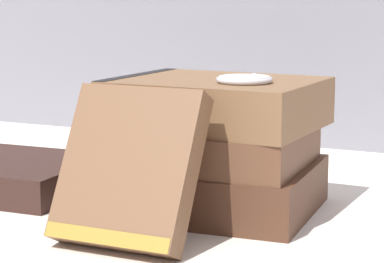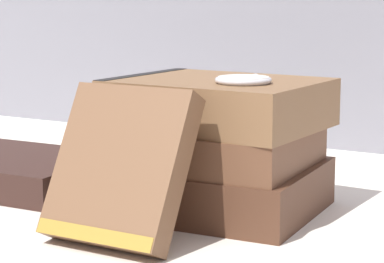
{
  "view_description": "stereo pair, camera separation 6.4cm",
  "coord_description": "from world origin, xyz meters",
  "px_view_note": "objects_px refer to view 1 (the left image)",
  "views": [
    {
      "loc": [
        0.28,
        -0.62,
        0.2
      ],
      "look_at": [
        -0.03,
        0.03,
        0.08
      ],
      "focal_mm": 75.0,
      "sensor_mm": 36.0,
      "label": 1
    },
    {
      "loc": [
        0.33,
        -0.59,
        0.2
      ],
      "look_at": [
        -0.03,
        0.03,
        0.08
      ],
      "focal_mm": 75.0,
      "sensor_mm": 36.0,
      "label": 2
    }
  ],
  "objects_px": {
    "book_flat_top": "(211,102)",
    "pocket_watch": "(245,79)",
    "book_leaning_front": "(128,174)",
    "book_flat_bottom": "(198,185)",
    "book_flat_middle": "(199,144)",
    "reading_glasses": "(196,165)"
  },
  "relations": [
    {
      "from": "book_flat_bottom",
      "to": "reading_glasses",
      "type": "xyz_separation_m",
      "value": [
        -0.08,
        0.17,
        -0.02
      ]
    },
    {
      "from": "book_flat_middle",
      "to": "pocket_watch",
      "type": "relative_size",
      "value": 3.68
    },
    {
      "from": "book_flat_middle",
      "to": "book_flat_top",
      "type": "relative_size",
      "value": 1.04
    },
    {
      "from": "book_flat_bottom",
      "to": "pocket_watch",
      "type": "distance_m",
      "value": 0.12
    },
    {
      "from": "book_flat_top",
      "to": "pocket_watch",
      "type": "bearing_deg",
      "value": -22.08
    },
    {
      "from": "book_flat_middle",
      "to": "book_leaning_front",
      "type": "relative_size",
      "value": 1.53
    },
    {
      "from": "book_flat_bottom",
      "to": "pocket_watch",
      "type": "bearing_deg",
      "value": -19.66
    },
    {
      "from": "pocket_watch",
      "to": "book_flat_bottom",
      "type": "bearing_deg",
      "value": 164.07
    },
    {
      "from": "book_leaning_front",
      "to": "book_flat_bottom",
      "type": "bearing_deg",
      "value": 88.37
    },
    {
      "from": "book_flat_top",
      "to": "book_leaning_front",
      "type": "distance_m",
      "value": 0.14
    },
    {
      "from": "book_flat_top",
      "to": "reading_glasses",
      "type": "bearing_deg",
      "value": 121.16
    },
    {
      "from": "book_flat_bottom",
      "to": "book_flat_middle",
      "type": "relative_size",
      "value": 1.11
    },
    {
      "from": "book_leaning_front",
      "to": "reading_glasses",
      "type": "relative_size",
      "value": 1.29
    },
    {
      "from": "book_flat_middle",
      "to": "book_leaning_front",
      "type": "distance_m",
      "value": 0.13
    },
    {
      "from": "reading_glasses",
      "to": "book_leaning_front",
      "type": "bearing_deg",
      "value": -65.58
    },
    {
      "from": "pocket_watch",
      "to": "book_flat_middle",
      "type": "bearing_deg",
      "value": 165.66
    },
    {
      "from": "book_flat_top",
      "to": "book_flat_middle",
      "type": "bearing_deg",
      "value": -151.38
    },
    {
      "from": "book_flat_middle",
      "to": "reading_glasses",
      "type": "relative_size",
      "value": 1.98
    },
    {
      "from": "reading_glasses",
      "to": "book_flat_middle",
      "type": "bearing_deg",
      "value": -54.25
    },
    {
      "from": "book_flat_top",
      "to": "book_leaning_front",
      "type": "xyz_separation_m",
      "value": [
        -0.02,
        -0.13,
        -0.04
      ]
    },
    {
      "from": "book_flat_bottom",
      "to": "book_leaning_front",
      "type": "height_order",
      "value": "book_leaning_front"
    },
    {
      "from": "book_flat_bottom",
      "to": "book_flat_middle",
      "type": "bearing_deg",
      "value": -46.02
    }
  ]
}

